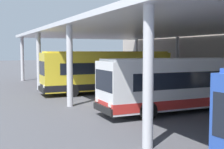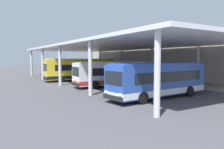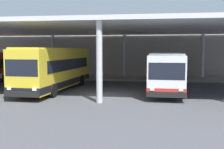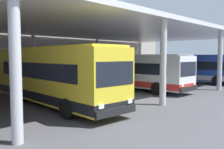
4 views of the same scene
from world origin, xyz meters
The scene contains 8 objects.
ground_plane centered at (0.00, 0.00, 0.00)m, with size 200.00×200.00×0.00m, color #47474C.
platform_kerb centered at (0.00, 11.75, 0.09)m, with size 42.00×4.50×0.18m, color gray.
station_building_facade centered at (0.00, 15.00, 3.43)m, with size 48.00×1.60×6.85m, color #ADA399.
canopy_shelter centered at (0.00, 5.50, 5.29)m, with size 40.00×17.00×5.55m.
bus_second_bay centered at (-4.71, 2.41, 1.84)m, with size 3.10×11.44×3.57m.
bus_middle_bay centered at (4.46, 3.17, 1.66)m, with size 2.99×10.61×3.17m.
bus_far_bay centered at (13.65, 2.30, 1.66)m, with size 3.33×10.69×3.17m.
banner_sign centered at (11.72, 10.94, 1.98)m, with size 0.70×0.12×3.20m.
Camera 4 is at (-12.91, -10.61, 3.05)m, focal length 39.07 mm.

